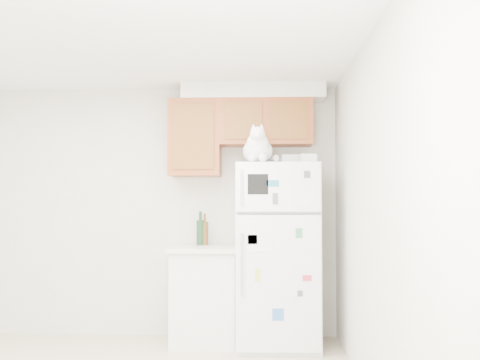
# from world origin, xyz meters

# --- Properties ---
(room_shell) EXTENTS (3.84, 4.04, 2.52)m
(room_shell) POSITION_xyz_m (0.12, 0.24, 1.67)
(room_shell) COLOR silver
(room_shell) RESTS_ON ground_plane
(refrigerator) EXTENTS (0.76, 0.78, 1.70)m
(refrigerator) POSITION_xyz_m (1.30, 1.61, 0.85)
(refrigerator) COLOR white
(refrigerator) RESTS_ON ground_plane
(base_counter) EXTENTS (0.64, 0.64, 0.92)m
(base_counter) POSITION_xyz_m (0.61, 1.68, 0.46)
(base_counter) COLOR white
(base_counter) RESTS_ON ground_plane
(cat) EXTENTS (0.33, 0.49, 0.34)m
(cat) POSITION_xyz_m (1.12, 1.38, 1.83)
(cat) COLOR white
(cat) RESTS_ON refrigerator
(storage_box_back) EXTENTS (0.19, 0.14, 0.10)m
(storage_box_back) POSITION_xyz_m (1.44, 1.76, 1.75)
(storage_box_back) COLOR white
(storage_box_back) RESTS_ON refrigerator
(storage_box_front) EXTENTS (0.17, 0.14, 0.09)m
(storage_box_front) POSITION_xyz_m (1.58, 1.55, 1.74)
(storage_box_front) COLOR white
(storage_box_front) RESTS_ON refrigerator
(bottle_green) EXTENTS (0.08, 0.08, 0.33)m
(bottle_green) POSITION_xyz_m (0.55, 1.85, 1.09)
(bottle_green) COLOR #19381E
(bottle_green) RESTS_ON base_counter
(bottle_amber) EXTENTS (0.07, 0.07, 0.31)m
(bottle_amber) POSITION_xyz_m (0.59, 1.86, 1.08)
(bottle_amber) COLOR #593814
(bottle_amber) RESTS_ON base_counter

